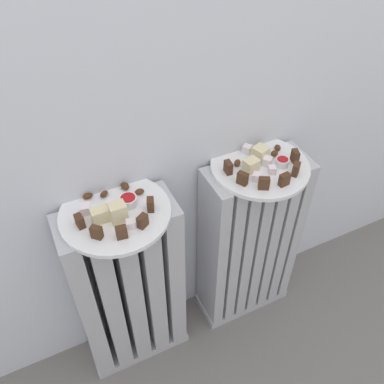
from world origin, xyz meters
The scene contains 38 objects.
radiator_left centered at (-0.21, 0.28, 0.32)m, with size 0.32×0.14×0.65m.
radiator_right centered at (0.21, 0.28, 0.32)m, with size 0.32×0.14×0.65m.
plate_left centered at (-0.21, 0.28, 0.66)m, with size 0.28×0.28×0.01m, color white.
plate_right centered at (0.21, 0.28, 0.66)m, with size 0.28×0.28×0.01m, color white.
dark_cake_slice_left_0 centered at (-0.30, 0.27, 0.68)m, with size 0.03×0.02×0.03m, color #472B19.
dark_cake_slice_left_1 centered at (-0.27, 0.22, 0.68)m, with size 0.03×0.02×0.03m, color #472B19.
dark_cake_slice_left_2 centered at (-0.22, 0.19, 0.68)m, with size 0.03×0.02×0.03m, color #472B19.
dark_cake_slice_left_3 centered at (-0.16, 0.20, 0.68)m, with size 0.03×0.02×0.03m, color #472B19.
dark_cake_slice_left_4 centered at (-0.13, 0.25, 0.68)m, with size 0.03×0.02×0.03m, color #472B19.
marble_cake_slice_left_0 centered at (-0.25, 0.26, 0.68)m, with size 0.04×0.03×0.04m, color beige.
marble_cake_slice_left_1 centered at (-0.21, 0.25, 0.69)m, with size 0.04×0.03×0.05m, color beige.
turkish_delight_left_0 centered at (-0.25, 0.29, 0.67)m, with size 0.02×0.02×0.02m, color white.
turkish_delight_left_1 centered at (-0.27, 0.30, 0.67)m, with size 0.02×0.02×0.02m, color white.
turkish_delight_left_2 centered at (-0.19, 0.21, 0.67)m, with size 0.02×0.02×0.02m, color white.
turkish_delight_left_3 centered at (-0.21, 0.30, 0.67)m, with size 0.02×0.02×0.02m, color white.
medjool_date_left_0 centered at (-0.13, 0.31, 0.67)m, with size 0.02×0.02×0.01m, color #4C2814.
medjool_date_left_1 centered at (-0.22, 0.34, 0.67)m, with size 0.02×0.01×0.02m, color #4C2814.
medjool_date_left_2 centered at (-0.16, 0.35, 0.67)m, with size 0.03×0.02×0.02m, color #4C2814.
medjool_date_left_3 centered at (-0.26, 0.35, 0.67)m, with size 0.03×0.02×0.02m, color #4C2814.
jam_bowl_left centered at (-0.17, 0.29, 0.68)m, with size 0.04×0.04×0.02m.
dark_cake_slice_right_0 centered at (0.11, 0.29, 0.68)m, with size 0.03×0.02×0.04m, color #472B19.
dark_cake_slice_right_1 centered at (0.12, 0.23, 0.68)m, with size 0.03×0.02×0.04m, color #472B19.
dark_cake_slice_right_2 centered at (0.16, 0.19, 0.68)m, with size 0.03×0.02×0.04m, color #472B19.
dark_cake_slice_right_3 centered at (0.22, 0.18, 0.68)m, with size 0.03×0.02×0.04m, color #472B19.
dark_cake_slice_right_4 centered at (0.27, 0.20, 0.68)m, with size 0.03×0.02×0.04m, color #472B19.
dark_cake_slice_right_5 centered at (0.30, 0.25, 0.68)m, with size 0.03×0.02×0.04m, color #472B19.
marble_cake_slice_right_0 centered at (0.17, 0.27, 0.68)m, with size 0.04×0.03×0.04m, color beige.
marble_cake_slice_right_1 centered at (0.22, 0.30, 0.68)m, with size 0.04×0.04×0.04m, color beige.
turkish_delight_right_0 centered at (0.22, 0.24, 0.67)m, with size 0.02×0.02×0.02m, color white.
turkish_delight_right_1 centered at (0.17, 0.23, 0.67)m, with size 0.02×0.02×0.02m, color white.
turkish_delight_right_2 centered at (0.23, 0.27, 0.67)m, with size 0.02×0.02×0.02m, color white.
turkish_delight_right_3 centered at (0.20, 0.34, 0.67)m, with size 0.02×0.02×0.02m, color white.
medjool_date_right_0 centered at (0.15, 0.31, 0.67)m, with size 0.03×0.02×0.01m, color #4C2814.
medjool_date_right_1 centered at (0.29, 0.32, 0.67)m, with size 0.02×0.02×0.02m, color #4C2814.
medjool_date_right_2 centered at (0.26, 0.30, 0.67)m, with size 0.02×0.02×0.02m, color #4C2814.
medjool_date_right_3 centered at (0.25, 0.34, 0.67)m, with size 0.03×0.02×0.01m, color #4C2814.
jam_bowl_right centered at (0.26, 0.25, 0.67)m, with size 0.04×0.04×0.02m.
fork centered at (0.22, 0.32, 0.66)m, with size 0.06×0.10×0.00m.
Camera 1 is at (-0.34, -0.43, 1.38)m, focal length 38.27 mm.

